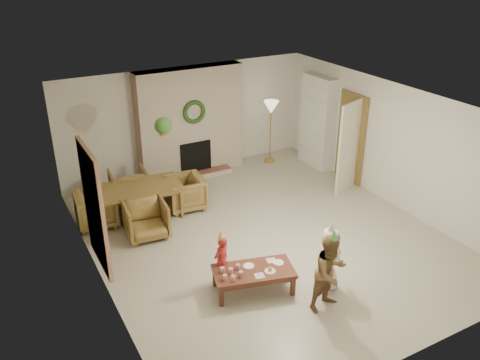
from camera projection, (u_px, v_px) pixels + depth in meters
floor at (264, 236)px, 9.32m from camera, size 7.00×7.00×0.00m
ceiling at (268, 106)px, 8.26m from camera, size 7.00×7.00×0.00m
wall_back at (187, 120)px, 11.57m from camera, size 7.00×0.00×7.00m
wall_front at (417, 281)px, 6.01m from camera, size 7.00×0.00×7.00m
wall_left at (95, 215)px, 7.49m from camera, size 0.00×7.00×7.00m
wall_right at (393, 145)px, 10.09m from camera, size 0.00×7.00×7.00m
fireplace_mass at (191, 122)px, 11.41m from camera, size 2.50×0.40×2.50m
fireplace_hearth at (199, 175)px, 11.64m from camera, size 1.60×0.30×0.12m
fireplace_firebox at (195, 157)px, 11.61m from camera, size 0.75×0.12×0.75m
fireplace_wreath at (194, 112)px, 11.10m from camera, size 0.54×0.10×0.54m
floor_lamp_base at (270, 160)px, 12.55m from camera, size 0.29×0.29×0.03m
floor_lamp_post at (270, 134)px, 12.25m from camera, size 0.03×0.03×1.39m
floor_lamp_shade at (271, 107)px, 11.97m from camera, size 0.37×0.37×0.31m
bookshelf_carcass at (317, 122)px, 11.91m from camera, size 0.30×1.00×2.20m
bookshelf_shelf_a at (315, 147)px, 12.18m from camera, size 0.30×0.92×0.03m
bookshelf_shelf_b at (316, 132)px, 12.01m from camera, size 0.30×0.92×0.03m
bookshelf_shelf_c at (317, 116)px, 11.84m from camera, size 0.30×0.92×0.03m
bookshelf_shelf_d at (318, 99)px, 11.67m from camera, size 0.30×0.92×0.03m
books_row_lower at (318, 144)px, 11.99m from camera, size 0.20×0.40×0.24m
books_row_mid at (314, 126)px, 11.98m from camera, size 0.20×0.44×0.24m
books_row_upper at (319, 112)px, 11.69m from camera, size 0.20×0.36×0.22m
door_frame at (351, 138)px, 11.12m from camera, size 0.05×0.86×2.04m
door_leaf at (349, 147)px, 10.67m from camera, size 0.77×0.32×2.00m
curtain_panel at (94, 208)px, 7.66m from camera, size 0.06×1.20×2.00m
dining_table at (137, 203)px, 9.83m from camera, size 1.87×1.16×0.62m
dining_chair_near at (146, 220)px, 9.17m from camera, size 0.81×0.83×0.69m
dining_chair_far at (129, 186)px, 10.47m from camera, size 0.81×0.83×0.69m
dining_chair_left at (97, 209)px, 9.54m from camera, size 0.83×0.81×0.69m
dining_chair_right at (185, 193)px, 10.16m from camera, size 0.83×0.81×0.69m
hanging_plant_cord at (162, 114)px, 9.03m from camera, size 0.01×0.01×0.70m
hanging_plant_pot at (164, 132)px, 9.18m from camera, size 0.16×0.16×0.12m
hanging_plant_foliage at (163, 126)px, 9.13m from camera, size 0.32×0.32×0.32m
coffee_table_top at (254, 271)px, 7.70m from camera, size 1.36×0.92×0.06m
coffee_table_apron at (253, 275)px, 7.73m from camera, size 1.24×0.81×0.08m
coffee_leg_fl at (221, 297)px, 7.44m from camera, size 0.08×0.08×0.32m
coffee_leg_fr at (293, 286)px, 7.68m from camera, size 0.08×0.08×0.32m
coffee_leg_bl at (215, 277)px, 7.89m from camera, size 0.08×0.08×0.32m
coffee_leg_br at (283, 267)px, 8.12m from camera, size 0.08×0.08×0.32m
cup_a at (225, 277)px, 7.45m from camera, size 0.08×0.08×0.09m
cup_b at (223, 270)px, 7.61m from camera, size 0.08×0.08×0.09m
cup_c at (233, 278)px, 7.43m from camera, size 0.08×0.08×0.09m
cup_d at (231, 271)px, 7.60m from camera, size 0.08×0.08×0.09m
cup_e at (241, 274)px, 7.52m from camera, size 0.08×0.08×0.09m
cup_f at (238, 267)px, 7.69m from camera, size 0.08×0.08×0.09m
plate_a at (249, 266)px, 7.78m from camera, size 0.21×0.21×0.01m
plate_b at (270, 271)px, 7.65m from camera, size 0.21×0.21×0.01m
plate_c at (278, 262)px, 7.86m from camera, size 0.21×0.21×0.01m
food_scoop at (270, 269)px, 7.64m from camera, size 0.08×0.08×0.07m
napkin_left at (259, 276)px, 7.55m from camera, size 0.18×0.18×0.01m
napkin_right at (271, 261)px, 7.91m from camera, size 0.18×0.18×0.01m
child_red at (221, 261)px, 7.81m from camera, size 0.37×0.32×0.87m
party_hat_red at (221, 235)px, 7.61m from camera, size 0.13×0.13×0.17m
child_plaid at (330, 273)px, 7.25m from camera, size 0.64×0.53×1.19m
party_hat_plaid at (334, 235)px, 6.98m from camera, size 0.17×0.17×0.20m
child_pink at (329, 259)px, 7.68m from camera, size 0.57×0.43×1.07m
party_hat_pink at (332, 227)px, 7.44m from camera, size 0.14×0.14×0.19m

